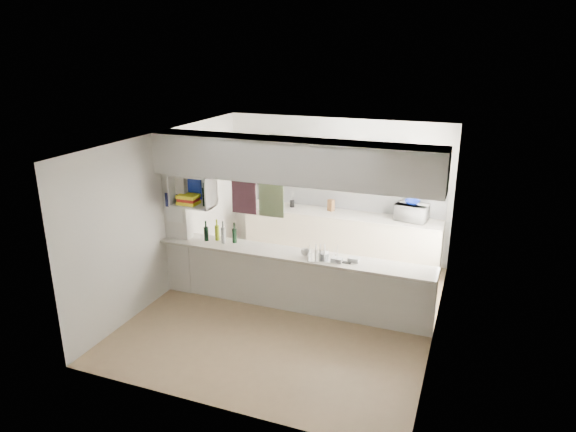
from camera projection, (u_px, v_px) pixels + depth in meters
The scene contains 16 objects.
floor at pixel (291, 309), 7.82m from camera, with size 4.80×4.80×0.00m, color tan.
ceiling at pixel (291, 139), 7.00m from camera, with size 4.80×4.80×0.00m, color white.
wall_back at pixel (336, 188), 9.54m from camera, with size 4.20×4.20×0.00m, color silver.
wall_left at pixel (167, 213), 8.12m from camera, with size 4.80×4.80×0.00m, color silver.
wall_right at pixel (441, 248), 6.70m from camera, with size 4.80×4.80×0.00m, color silver.
servery_partition at pixel (280, 204), 7.36m from camera, with size 4.20×0.50×2.60m.
cubby_shelf at pixel (193, 192), 7.76m from camera, with size 0.65×0.35×0.50m.
kitchen_run at pixel (340, 217), 9.40m from camera, with size 3.60×0.63×2.24m.
microwave at pixel (412, 212), 8.90m from camera, with size 0.54×0.36×0.30m, color white.
bowl at pixel (412, 202), 8.85m from camera, with size 0.26×0.26×0.06m, color navy.
dish_rack at pixel (323, 253), 7.30m from camera, with size 0.49×0.41×0.23m.
cup at pixel (305, 252), 7.40m from camera, with size 0.13×0.13×0.10m, color white.
wine_bottles at pixel (220, 234), 7.94m from camera, with size 0.52×0.15×0.36m.
plastic_tubs at pixel (336, 258), 7.27m from camera, with size 0.59×0.23×0.08m.
utensil_jar at pixel (292, 204), 9.68m from camera, with size 0.09×0.09×0.13m, color black.
knife_block at pixel (331, 205), 9.44m from camera, with size 0.11×0.09×0.22m, color brown.
Camera 1 is at (2.44, -6.54, 3.79)m, focal length 32.00 mm.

